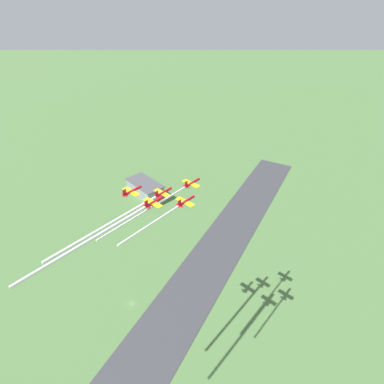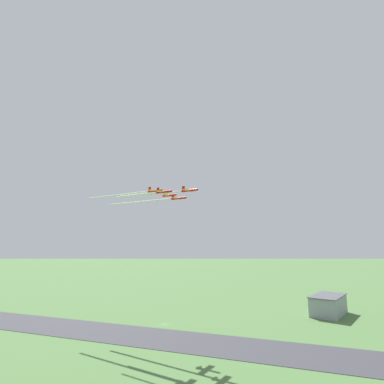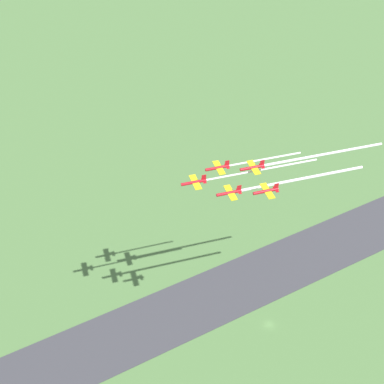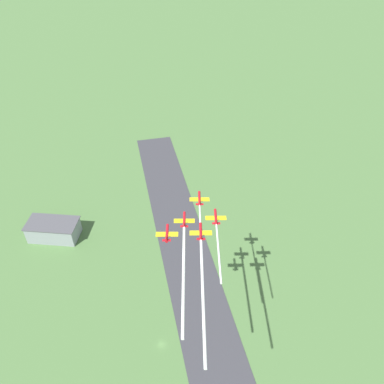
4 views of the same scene
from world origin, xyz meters
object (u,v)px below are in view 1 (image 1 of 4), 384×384
jet_1 (163,193)px  jet_2 (186,201)px  hangar (145,189)px  jet_4 (153,202)px  jet_0 (192,183)px  jet_3 (132,191)px

jet_1 → jet_2: bearing=-0.0°
hangar → jet_4: bearing=-31.3°
jet_0 → jet_4: (2.52, -24.79, 2.03)m
jet_1 → jet_3: size_ratio=1.00×
jet_1 → jet_4: (8.55, -11.65, 4.57)m
jet_0 → jet_4: size_ratio=1.00×
jet_3 → jet_4: (14.58, 1.48, 0.71)m
jet_4 → jet_1: bearing=120.5°
jet_2 → jet_0: bearing=120.5°
hangar → jet_0: jet_0 is taller
jet_0 → jet_3: 28.94m
hangar → jet_4: jet_4 is taller
jet_0 → jet_1: bearing=-120.5°
jet_3 → jet_4: jet_4 is taller
jet_2 → jet_4: (-6.03, -13.13, 2.82)m
jet_1 → jet_3: (-6.03, -13.13, 3.86)m
jet_0 → jet_3: size_ratio=1.00×
hangar → jet_2: (116.22, -53.77, 71.98)m
hangar → jet_4: 149.04m
jet_0 → jet_1: jet_0 is taller
jet_2 → jet_1: bearing=180.0°
jet_1 → jet_0: bearing=59.5°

